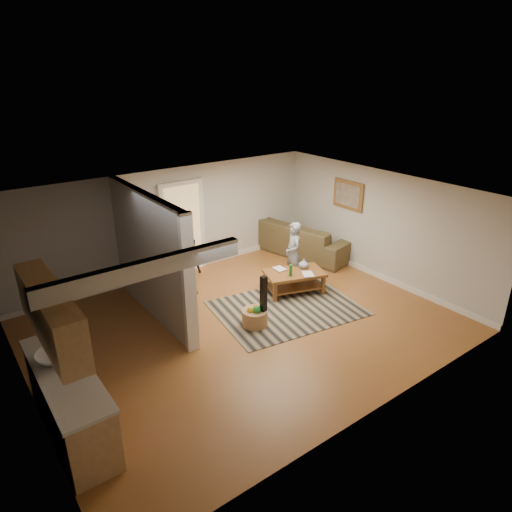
# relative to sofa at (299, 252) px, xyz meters

# --- Properties ---
(ground) EXTENTS (7.50, 7.50, 0.00)m
(ground) POSITION_rel_sofa_xyz_m (-3.30, -2.19, 0.00)
(ground) COLOR brown
(ground) RESTS_ON ground
(room_shell) EXTENTS (7.54, 6.02, 2.52)m
(room_shell) POSITION_rel_sofa_xyz_m (-4.37, -1.77, 1.46)
(room_shell) COLOR beige
(room_shell) RESTS_ON ground
(area_rug) EXTENTS (3.11, 2.47, 0.01)m
(area_rug) POSITION_rel_sofa_xyz_m (-2.24, -2.16, 0.01)
(area_rug) COLOR black
(area_rug) RESTS_ON ground
(sofa) EXTENTS (1.73, 3.08, 0.85)m
(sofa) POSITION_rel_sofa_xyz_m (0.00, 0.00, 0.00)
(sofa) COLOR #403820
(sofa) RESTS_ON ground
(coffee_table) EXTENTS (1.42, 1.09, 0.74)m
(coffee_table) POSITION_rel_sofa_xyz_m (-1.63, -1.69, 0.38)
(coffee_table) COLOR brown
(coffee_table) RESTS_ON ground
(tv_console) EXTENTS (0.93, 1.36, 1.10)m
(tv_console) POSITION_rel_sofa_xyz_m (-4.04, -1.13, 0.73)
(tv_console) COLOR brown
(tv_console) RESTS_ON ground
(speaker_left) EXTENTS (0.11, 0.11, 1.03)m
(speaker_left) POSITION_rel_sofa_xyz_m (-3.03, -2.39, 0.52)
(speaker_left) COLOR black
(speaker_left) RESTS_ON ground
(speaker_right) EXTENTS (0.11, 0.11, 0.88)m
(speaker_right) POSITION_rel_sofa_xyz_m (-4.30, -0.51, 0.44)
(speaker_right) COLOR black
(speaker_right) RESTS_ON ground
(toy_basket) EXTENTS (0.49, 0.49, 0.44)m
(toy_basket) POSITION_rel_sofa_xyz_m (-3.15, -2.29, 0.18)
(toy_basket) COLOR brown
(toy_basket) RESTS_ON ground
(child) EXTENTS (0.50, 0.61, 1.43)m
(child) POSITION_rel_sofa_xyz_m (-1.36, -1.30, 0.00)
(child) COLOR gray
(child) RESTS_ON ground
(toddler) EXTENTS (0.44, 0.35, 0.87)m
(toddler) POSITION_rel_sofa_xyz_m (-2.94, 0.51, 0.00)
(toddler) COLOR #1D213C
(toddler) RESTS_ON ground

